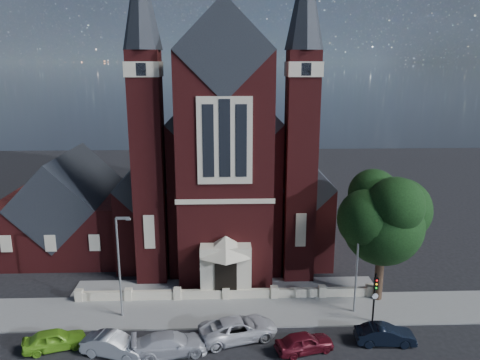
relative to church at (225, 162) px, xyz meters
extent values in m
plane|color=black|center=(0.00, -7.94, -8.19)|extent=(120.00, 120.00, 0.00)
cube|color=slate|center=(0.00, -18.44, -8.19)|extent=(60.00, 5.00, 0.12)
cube|color=slate|center=(0.00, -14.44, -8.19)|extent=(26.00, 3.00, 0.14)
cube|color=beige|center=(0.00, -16.44, -8.19)|extent=(24.00, 0.40, 0.90)
cube|color=#501516|center=(0.00, 2.06, -1.19)|extent=(10.00, 30.00, 14.00)
cube|color=black|center=(0.00, 2.06, 5.81)|extent=(10.00, 30.20, 10.00)
cube|color=#501516|center=(-7.50, 1.06, -4.19)|extent=(5.00, 26.00, 8.00)
cube|color=#501516|center=(7.50, 1.06, -4.19)|extent=(5.00, 26.00, 8.00)
cube|color=black|center=(-7.50, 1.06, -0.19)|extent=(5.01, 26.20, 5.01)
cube|color=black|center=(7.50, 1.06, -0.19)|extent=(5.01, 26.20, 5.01)
cube|color=#501516|center=(0.00, -13.44, 1.81)|extent=(8.00, 3.00, 20.00)
cube|color=black|center=(0.00, -13.44, 11.81)|extent=(8.00, 3.20, 8.00)
cube|color=beige|center=(0.00, -14.99, 4.81)|extent=(4.40, 0.15, 7.00)
cube|color=black|center=(0.00, -15.06, 5.01)|extent=(0.90, 0.08, 6.20)
cube|color=beige|center=(0.00, -15.44, -5.99)|extent=(4.20, 2.00, 4.40)
cube|color=black|center=(0.00, -16.49, -6.59)|extent=(1.80, 0.12, 3.20)
cone|color=beige|center=(0.00, -15.44, -3.79)|extent=(4.60, 4.60, 1.60)
cube|color=#501516|center=(-6.50, -12.44, 1.81)|extent=(2.60, 2.60, 20.00)
cube|color=beige|center=(-6.50, -12.44, 10.31)|extent=(2.80, 2.80, 1.20)
cube|color=#501516|center=(6.50, -12.44, 1.81)|extent=(2.60, 2.60, 20.00)
cube|color=beige|center=(6.50, -12.44, 10.31)|extent=(2.80, 2.80, 1.20)
cube|color=#501516|center=(-16.00, -4.94, -5.19)|extent=(12.00, 12.00, 6.00)
cube|color=black|center=(-16.00, -4.94, -2.19)|extent=(8.49, 12.20, 8.49)
cylinder|color=black|center=(12.50, -16.94, -5.69)|extent=(0.70, 0.70, 5.00)
sphere|color=black|center=(12.50, -16.94, -1.69)|extent=(6.40, 6.40, 6.40)
sphere|color=black|center=(12.90, -18.14, 0.31)|extent=(4.40, 4.40, 4.40)
cylinder|color=gray|center=(-8.00, -18.94, -4.19)|extent=(0.16, 0.16, 8.00)
cube|color=gray|center=(-7.50, -18.94, -0.19)|extent=(1.00, 0.15, 0.18)
cube|color=gray|center=(-7.10, -18.94, -0.27)|extent=(0.35, 0.22, 0.12)
cylinder|color=gray|center=(10.00, -18.94, -4.19)|extent=(0.16, 0.16, 8.00)
cube|color=gray|center=(10.50, -18.94, -0.19)|extent=(1.00, 0.15, 0.18)
cube|color=gray|center=(10.90, -18.94, -0.27)|extent=(0.35, 0.22, 0.12)
cylinder|color=black|center=(11.00, -20.44, -6.19)|extent=(0.14, 0.14, 4.00)
cube|color=black|center=(11.00, -20.59, -4.89)|extent=(0.28, 0.22, 0.90)
sphere|color=red|center=(11.00, -20.72, -4.59)|extent=(0.14, 0.14, 0.14)
sphere|color=#CC8C0C|center=(11.00, -20.72, -4.89)|extent=(0.14, 0.14, 0.14)
sphere|color=#0C9919|center=(11.00, -20.72, -5.19)|extent=(0.14, 0.14, 0.14)
imported|color=#6CB223|center=(-11.75, -22.92, -7.49)|extent=(4.40, 2.80, 1.39)
imported|color=#AAAEB2|center=(-7.49, -23.79, -7.46)|extent=(4.67, 2.68, 1.45)
imported|color=#B2B3BA|center=(-3.78, -23.78, -7.45)|extent=(5.34, 2.92, 1.47)
imported|color=silver|center=(0.85, -22.13, -7.41)|extent=(6.05, 3.99, 1.55)
imported|color=#520E18|center=(5.26, -23.83, -7.50)|extent=(4.29, 2.60, 1.37)
imported|color=black|center=(11.01, -23.13, -7.51)|extent=(4.18, 1.64, 1.36)
camera|label=1|loc=(-0.07, -51.57, 10.86)|focal=35.00mm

